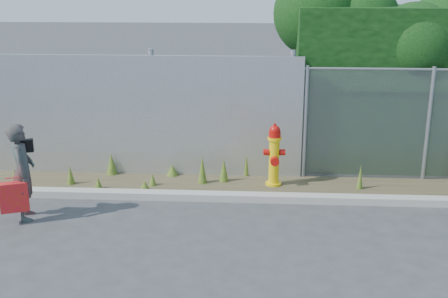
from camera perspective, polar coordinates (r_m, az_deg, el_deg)
ground at (r=7.60m, az=1.64°, el=-10.38°), size 80.00×80.00×0.00m
curb at (r=9.21m, az=2.02°, el=-4.91°), size 16.00×0.22×0.12m
weed_strip at (r=9.85m, az=-2.44°, el=-3.13°), size 16.00×1.33×0.52m
corrugated_fence at (r=10.61m, az=-15.56°, el=3.34°), size 8.50×0.21×2.30m
fire_hydrant at (r=9.73m, az=5.11°, el=-0.73°), size 0.38×0.34×1.12m
woman at (r=8.85m, az=-19.79°, el=-2.19°), size 0.49×0.62×1.48m
red_tote_bag at (r=8.79m, az=-20.55°, el=-4.58°), size 0.40×0.15×0.53m
black_shoulder_bag at (r=8.82m, az=-19.62°, el=0.31°), size 0.25×0.11×0.19m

